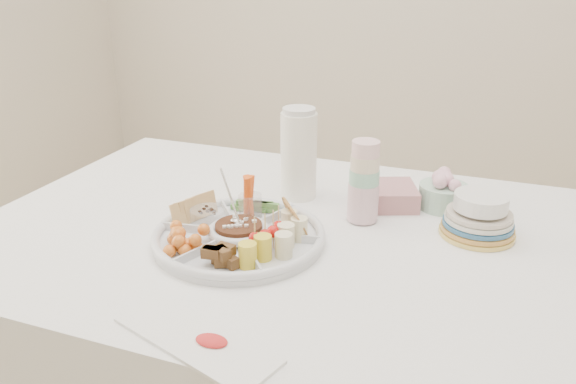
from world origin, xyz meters
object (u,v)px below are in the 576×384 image
at_px(dining_table, 297,361).
at_px(thermos, 299,153).
at_px(party_tray, 239,233).
at_px(plate_stack, 479,214).

height_order(dining_table, thermos, thermos).
relative_size(party_tray, thermos, 1.54).
bearing_deg(dining_table, plate_stack, 17.09).
bearing_deg(party_tray, thermos, 83.25).
xyz_separation_m(dining_table, plate_stack, (0.39, 0.12, 0.43)).
bearing_deg(party_tray, plate_stack, 24.29).
xyz_separation_m(party_tray, plate_stack, (0.50, 0.22, 0.03)).
relative_size(thermos, plate_stack, 1.45).
bearing_deg(dining_table, thermos, 109.07).
bearing_deg(thermos, plate_stack, -9.16).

